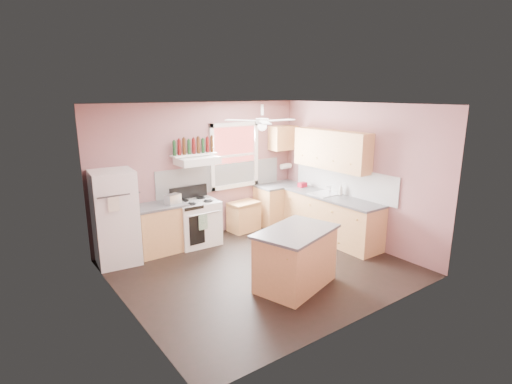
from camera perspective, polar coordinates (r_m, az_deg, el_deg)
floor at (r=6.85m, az=0.81°, el=-10.83°), size 4.50×4.50×0.00m
ceiling at (r=6.21m, az=0.90°, el=12.39°), size 4.50×4.50×0.00m
wall_back at (r=8.07m, az=-7.80°, el=3.00°), size 4.50×0.05×2.70m
wall_right at (r=7.94m, az=14.13°, el=2.52°), size 0.05×4.00×2.70m
wall_left at (r=5.40m, az=-18.91°, el=-3.21°), size 0.05×4.00×2.70m
backsplash_back at (r=8.29m, az=-4.89°, el=2.14°), size 2.90×0.03×0.55m
backsplash_right at (r=8.13m, az=12.27°, el=1.64°), size 0.03×2.60×0.55m
window_view at (r=8.36m, az=-3.18°, el=5.24°), size 1.00×0.02×1.20m
window_frame at (r=8.34m, az=-3.08°, el=5.22°), size 1.16×0.07×1.36m
refrigerator at (r=7.19m, az=-19.49°, el=-3.48°), size 0.76×0.74×1.63m
base_cabinet_left at (r=7.59m, az=-13.48°, el=-5.18°), size 0.90×0.60×0.86m
counter_left at (r=7.45m, az=-13.67°, el=-1.91°), size 0.92×0.62×0.04m
toaster at (r=7.42m, az=-11.79°, el=-0.99°), size 0.32×0.24×0.18m
stove at (r=7.82m, az=-8.44°, el=-4.35°), size 0.82×0.68×0.86m
range_hood at (r=7.68m, az=-8.41°, el=4.46°), size 0.78×0.50×0.14m
bottle_shelf at (r=7.77m, az=-8.85°, el=5.31°), size 0.90×0.26×0.03m
cart at (r=8.51m, az=-1.75°, el=-3.49°), size 0.67×0.48×0.63m
base_cabinet_corner at (r=8.97m, az=3.28°, el=-1.81°), size 1.00×0.60×0.86m
base_cabinet_right at (r=8.12m, az=10.65°, el=-3.75°), size 0.60×2.20×0.86m
counter_corner at (r=8.86m, az=3.32°, el=0.99°), size 1.02×0.62×0.04m
counter_right at (r=7.99m, az=10.74°, el=-0.69°), size 0.62×2.22×0.04m
sink at (r=8.12m, az=9.73°, el=-0.29°), size 0.55×0.45×0.03m
faucet at (r=8.21m, az=10.53°, el=0.38°), size 0.03×0.03×0.14m
upper_cabinet_right at (r=8.05m, az=10.69°, el=5.97°), size 0.33×1.80×0.76m
upper_cabinet_corner at (r=8.91m, az=3.89°, el=7.72°), size 0.60×0.33×0.52m
paper_towel at (r=9.10m, az=4.28°, el=3.71°), size 0.26×0.12×0.12m
island at (r=6.14m, az=5.67°, el=-9.55°), size 1.37×1.08×0.86m
island_top at (r=5.97m, az=5.77°, el=-5.59°), size 1.46×1.17×0.04m
ceiling_fan_hub at (r=6.22m, az=0.89°, el=10.09°), size 0.20×0.20×0.08m
soap_bottle at (r=8.06m, az=12.01°, el=0.33°), size 0.12×0.12×0.22m
red_caddy at (r=8.63m, az=6.66°, el=1.04°), size 0.18×0.12×0.10m
wine_bottles at (r=7.75m, az=-8.86°, el=6.48°), size 0.86×0.06×0.31m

